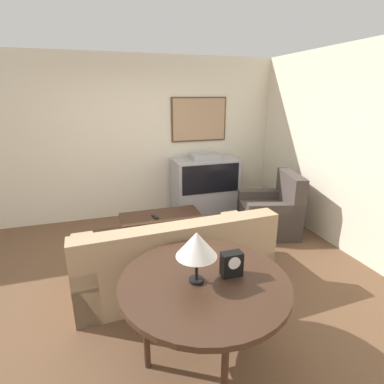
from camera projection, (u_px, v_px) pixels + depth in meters
name	position (u px, v px, depth m)	size (l,w,h in m)	color
ground_plane	(156.00, 278.00, 3.55)	(12.00, 12.00, 0.00)	brown
wall_back	(130.00, 139.00, 5.06)	(12.00, 0.10, 2.70)	beige
wall_right	(352.00, 153.00, 3.88)	(0.06, 12.00, 2.70)	beige
area_rug	(172.00, 244.00, 4.35)	(2.22, 1.66, 0.01)	brown
tv	(205.00, 186.00, 5.31)	(1.11, 0.59, 1.10)	#9E9EA3
couch	(174.00, 260.00, 3.37)	(2.16, 1.01, 0.86)	tan
armchair	(271.00, 213.00, 4.65)	(0.99, 0.98, 0.95)	#473D38
coffee_table	(161.00, 218.00, 4.26)	(1.13, 0.50, 0.44)	#3D2619
console_table	(204.00, 287.00, 2.25)	(1.28, 1.28, 0.76)	#3D2619
table_lamp	(197.00, 245.00, 2.12)	(0.30, 0.30, 0.40)	black
mantel_clock	(232.00, 264.00, 2.26)	(0.16, 0.10, 0.19)	black
remote	(155.00, 217.00, 4.16)	(0.08, 0.17, 0.02)	black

